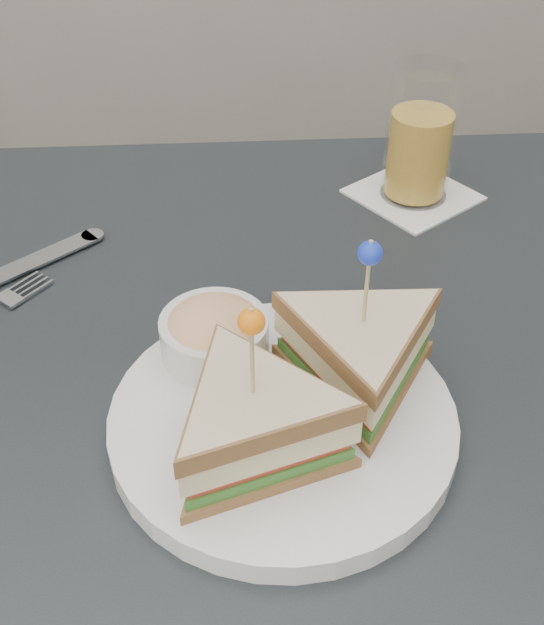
# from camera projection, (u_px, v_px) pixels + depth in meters

# --- Properties ---
(table) EXTENTS (0.80, 0.80, 0.75)m
(table) POSITION_uv_depth(u_px,v_px,m) (261.00, 429.00, 0.70)
(table) COLOR black
(table) RESTS_ON ground
(plate_meal) EXTENTS (0.32, 0.31, 0.15)m
(plate_meal) POSITION_uv_depth(u_px,v_px,m) (293.00, 389.00, 0.57)
(plate_meal) COLOR silver
(plate_meal) RESTS_ON table
(drink_set) EXTENTS (0.16, 0.16, 0.15)m
(drink_set) POSITION_uv_depth(u_px,v_px,m) (420.00, 142.00, 0.82)
(drink_set) COLOR white
(drink_set) RESTS_ON table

